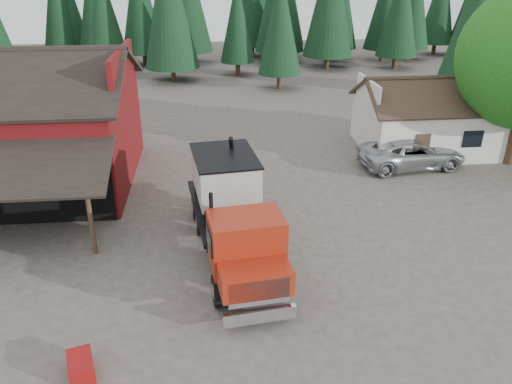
{
  "coord_description": "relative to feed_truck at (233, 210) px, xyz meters",
  "views": [
    {
      "loc": [
        -0.7,
        -16.13,
        11.1
      ],
      "look_at": [
        1.23,
        3.58,
        1.8
      ],
      "focal_mm": 35.0,
      "sensor_mm": 36.0,
      "label": 1
    }
  ],
  "objects": [
    {
      "name": "near_pine_b",
      "position": [
        5.91,
        28.47,
        3.85
      ],
      "size": [
        3.96,
        3.96,
        10.4
      ],
      "color": "#382619",
      "rests_on": "ground"
    },
    {
      "name": "silver_car",
      "position": [
        10.86,
        8.47,
        -1.18
      ],
      "size": [
        6.39,
        3.41,
        1.71
      ],
      "primitive_type": "imported",
      "rotation": [
        0.0,
        0.0,
        1.67
      ],
      "color": "#AFB1B7",
      "rests_on": "ground"
    },
    {
      "name": "near_pine_c",
      "position": [
        21.91,
        24.47,
        4.86
      ],
      "size": [
        4.84,
        4.84,
        12.4
      ],
      "color": "#382619",
      "rests_on": "ground"
    },
    {
      "name": "equip_box",
      "position": [
        -4.81,
        -6.21,
        -1.73
      ],
      "size": [
        0.99,
        1.26,
        0.6
      ],
      "primitive_type": "cube",
      "rotation": [
        0.0,
        0.0,
        0.3
      ],
      "color": "maroon",
      "rests_on": "ground"
    },
    {
      "name": "red_barn",
      "position": [
        -11.09,
        8.37,
        0.66
      ],
      "size": [
        12.8,
        13.63,
        7.18
      ],
      "color": "maroon",
      "rests_on": "ground"
    },
    {
      "name": "ground",
      "position": [
        -0.09,
        -1.53,
        -2.03
      ],
      "size": [
        120.0,
        120.0,
        0.0
      ],
      "primitive_type": "plane",
      "color": "#4D463C",
      "rests_on": "ground"
    },
    {
      "name": "farmhouse",
      "position": [
        12.91,
        11.47,
        -0.37
      ],
      "size": [
        8.6,
        6.42,
        4.65
      ],
      "color": "silver",
      "rests_on": "ground"
    },
    {
      "name": "feed_truck",
      "position": [
        0.0,
        0.0,
        0.0
      ],
      "size": [
        3.73,
        9.88,
        4.35
      ],
      "rotation": [
        0.0,
        0.0,
        0.12
      ],
      "color": "black",
      "rests_on": "ground"
    },
    {
      "name": "conifer_backdrop",
      "position": [
        -0.09,
        40.47,
        -2.03
      ],
      "size": [
        76.0,
        16.0,
        16.0
      ],
      "primitive_type": null,
      "color": "black",
      "rests_on": "ground"
    },
    {
      "name": "near_pine_d",
      "position": [
        -4.09,
        32.47,
        5.36
      ],
      "size": [
        5.28,
        5.28,
        13.4
      ],
      "color": "#382619",
      "rests_on": "ground"
    }
  ]
}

